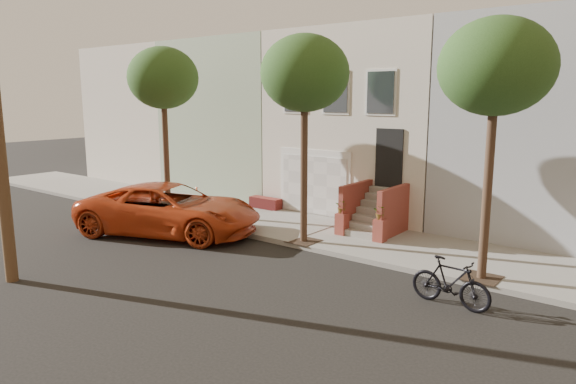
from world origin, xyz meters
The scene contains 9 objects.
ground centered at (0.00, 0.00, 0.00)m, with size 90.00×90.00×0.00m, color black.
sidewalk centered at (0.00, 5.35, 0.07)m, with size 40.00×3.70×0.15m, color gray.
house_row centered at (0.00, 11.19, 3.64)m, with size 33.10×11.70×7.00m.
tree_left centered at (-5.50, 3.90, 5.26)m, with size 2.70×2.57×6.30m.
tree_mid centered at (1.00, 3.90, 5.26)m, with size 2.70×2.57×6.30m.
tree_right centered at (6.50, 3.90, 5.26)m, with size 2.70×2.57×6.30m.
utility_pole centered at (8.00, -3.20, 5.19)m, with size 23.60×1.22×10.00m.
pickup_truck centered at (-3.43, 2.27, 0.86)m, with size 2.85×6.18×1.72m, color #BE3E19.
motorcycle centered at (6.40, 2.03, 0.55)m, with size 0.52×1.85×1.11m, color black.
Camera 1 is at (10.29, -8.88, 4.62)m, focal length 32.51 mm.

